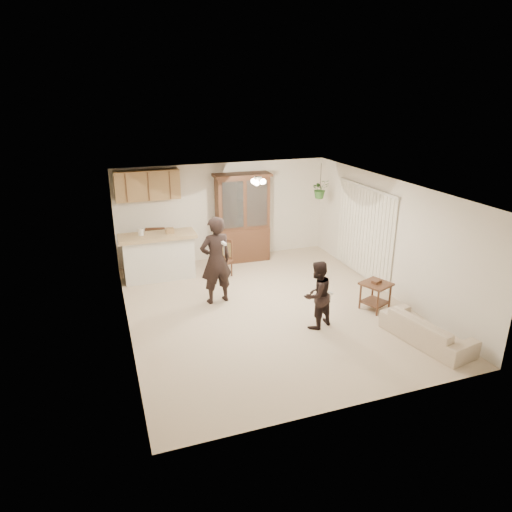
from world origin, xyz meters
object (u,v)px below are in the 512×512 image
object	(u,v)px
child	(317,294)
chair_bar	(156,262)
china_hutch	(242,218)
chair_hutch_right	(233,250)
sofa	(428,323)
side_table	(375,296)
adult	(216,262)
chair_hutch_left	(222,267)

from	to	relation	value
child	chair_bar	bearing A→B (deg)	-77.33
china_hutch	chair_hutch_right	bearing A→B (deg)	173.63
child	china_hutch	size ratio (longest dim) A/B	0.60
sofa	china_hutch	xyz separation A→B (m)	(-1.79, 5.06, 0.75)
chair_bar	china_hutch	bearing A→B (deg)	20.84
child	side_table	world-z (taller)	child
chair_hutch_right	side_table	bearing A→B (deg)	105.40
adult	chair_bar	bearing A→B (deg)	-71.27
child	chair_hutch_right	xyz separation A→B (m)	(-0.45, 3.94, -0.41)
side_table	chair_hutch_left	xyz separation A→B (m)	(-2.49, 2.66, -0.04)
sofa	side_table	bearing A→B (deg)	-5.46
chair_hutch_left	chair_hutch_right	world-z (taller)	chair_hutch_right
adult	china_hutch	xyz separation A→B (m)	(1.29, 2.24, 0.22)
china_hutch	side_table	xyz separation A→B (m)	(1.65, -3.64, -0.82)
china_hutch	chair_bar	world-z (taller)	china_hutch
chair_bar	chair_hutch_right	bearing A→B (deg)	22.87
china_hutch	chair_hutch_right	distance (m)	0.89
child	sofa	bearing A→B (deg)	122.19
chair_hutch_right	child	bearing A→B (deg)	84.56
child	chair_hutch_right	size ratio (longest dim) A/B	1.41
sofa	chair_hutch_right	world-z (taller)	chair_hutch_right
side_table	chair_hutch_right	world-z (taller)	chair_hutch_right
sofa	child	size ratio (longest dim) A/B	1.39
adult	side_table	bearing A→B (deg)	145.86
adult	child	distance (m)	2.24
chair_bar	side_table	bearing A→B (deg)	-27.29
china_hutch	chair_bar	distance (m)	2.44
chair_bar	chair_hutch_left	xyz separation A→B (m)	(1.44, -0.67, -0.06)
child	chair_hutch_left	bearing A→B (deg)	-92.40
chair_bar	chair_hutch_right	size ratio (longest dim) A/B	1.17
adult	china_hutch	size ratio (longest dim) A/B	0.80
sofa	china_hutch	size ratio (longest dim) A/B	0.83
sofa	chair_bar	xyz separation A→B (m)	(-4.06, 4.75, -0.05)
adult	child	world-z (taller)	adult
sofa	side_table	xyz separation A→B (m)	(-0.14, 1.42, -0.07)
sofa	china_hutch	bearing A→B (deg)	8.37
sofa	china_hutch	world-z (taller)	china_hutch
adult	chair_hutch_right	bearing A→B (deg)	-122.89
side_table	chair_hutch_right	xyz separation A→B (m)	(-1.91, 3.68, -0.03)
adult	side_table	size ratio (longest dim) A/B	2.65
adult	chair_hutch_right	size ratio (longest dim) A/B	1.88
sofa	chair_bar	distance (m)	6.25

